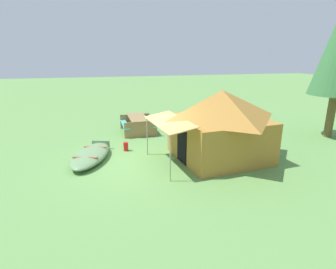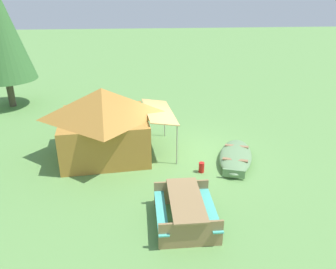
{
  "view_description": "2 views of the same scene",
  "coord_description": "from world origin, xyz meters",
  "px_view_note": "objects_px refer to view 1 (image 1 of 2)",
  "views": [
    {
      "loc": [
        8.97,
        -1.33,
        3.69
      ],
      "look_at": [
        0.38,
        0.93,
        1.06
      ],
      "focal_mm": 28.84,
      "sensor_mm": 36.0,
      "label": 1
    },
    {
      "loc": [
        -11.04,
        1.57,
        5.74
      ],
      "look_at": [
        0.18,
        0.63,
        0.76
      ],
      "focal_mm": 36.18,
      "sensor_mm": 36.0,
      "label": 2
    }
  ],
  "objects_px": {
    "picnic_table": "(138,122)",
    "fuel_can": "(126,147)",
    "beached_rowboat": "(91,155)",
    "canvas_cabin_tent": "(220,124)",
    "cooler_box": "(204,160)"
  },
  "relations": [
    {
      "from": "picnic_table",
      "to": "fuel_can",
      "type": "xyz_separation_m",
      "value": [
        2.59,
        -0.88,
        -0.32
      ]
    },
    {
      "from": "beached_rowboat",
      "to": "canvas_cabin_tent",
      "type": "relative_size",
      "value": 0.67
    },
    {
      "from": "beached_rowboat",
      "to": "fuel_can",
      "type": "height_order",
      "value": "beached_rowboat"
    },
    {
      "from": "cooler_box",
      "to": "canvas_cabin_tent",
      "type": "bearing_deg",
      "value": 122.68
    },
    {
      "from": "cooler_box",
      "to": "fuel_can",
      "type": "distance_m",
      "value": 3.26
    },
    {
      "from": "picnic_table",
      "to": "cooler_box",
      "type": "distance_m",
      "value": 4.99
    },
    {
      "from": "fuel_can",
      "to": "picnic_table",
      "type": "bearing_deg",
      "value": 161.23
    },
    {
      "from": "beached_rowboat",
      "to": "picnic_table",
      "type": "relative_size",
      "value": 1.47
    },
    {
      "from": "picnic_table",
      "to": "fuel_can",
      "type": "height_order",
      "value": "picnic_table"
    },
    {
      "from": "beached_rowboat",
      "to": "cooler_box",
      "type": "bearing_deg",
      "value": 69.02
    },
    {
      "from": "canvas_cabin_tent",
      "to": "cooler_box",
      "type": "bearing_deg",
      "value": -57.32
    },
    {
      "from": "fuel_can",
      "to": "cooler_box",
      "type": "bearing_deg",
      "value": 49.38
    },
    {
      "from": "beached_rowboat",
      "to": "canvas_cabin_tent",
      "type": "distance_m",
      "value": 4.84
    },
    {
      "from": "cooler_box",
      "to": "beached_rowboat",
      "type": "bearing_deg",
      "value": -110.98
    },
    {
      "from": "beached_rowboat",
      "to": "cooler_box",
      "type": "xyz_separation_m",
      "value": [
        1.46,
        3.82,
        -0.03
      ]
    }
  ]
}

